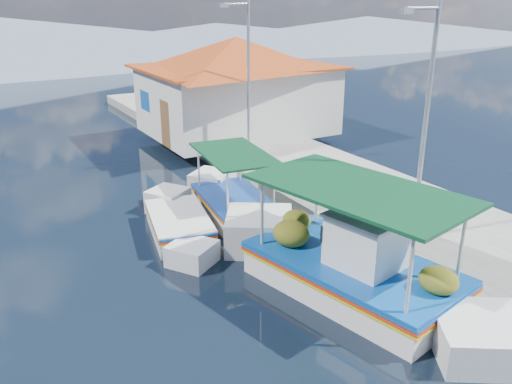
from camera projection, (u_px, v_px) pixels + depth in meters
ground at (317, 347)px, 10.56m from camera, size 160.00×160.00×0.00m
quay at (353, 193)px, 18.11m from camera, size 5.00×44.00×0.50m
bollards at (317, 200)px, 16.38m from camera, size 0.20×17.20×0.30m
main_caique at (351, 269)px, 12.45m from camera, size 3.77×8.67×2.92m
caique_green_canopy at (233, 205)px, 16.83m from camera, size 2.35×6.20×2.34m
caique_blue_hull at (178, 226)px, 15.52m from camera, size 2.30×5.27×0.96m
harbor_building at (237, 84)px, 24.68m from camera, size 10.49×10.49×4.40m
lamp_post_near at (424, 115)px, 12.96m from camera, size 1.21×0.14×6.00m
lamp_post_far at (246, 73)px, 20.27m from camera, size 1.21×0.14×6.00m
mountain_ridge at (66, 41)px, 58.39m from camera, size 171.40×96.00×5.50m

